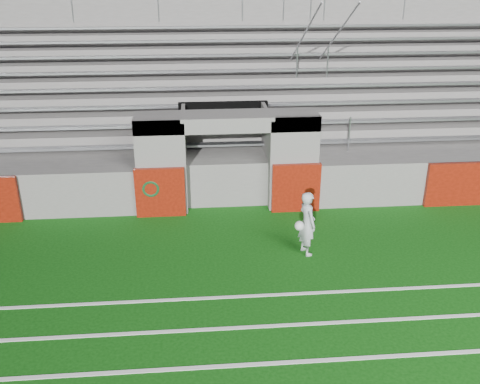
{
  "coord_description": "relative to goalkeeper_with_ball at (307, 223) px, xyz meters",
  "views": [
    {
      "loc": [
        -0.82,
        -10.04,
        6.18
      ],
      "look_at": [
        0.2,
        1.8,
        1.1
      ],
      "focal_mm": 40.0,
      "sensor_mm": 36.0,
      "label": 1
    }
  ],
  "objects": [
    {
      "name": "ground",
      "position": [
        -1.63,
        -0.65,
        -0.77
      ],
      "size": [
        90.0,
        90.0,
        0.0
      ],
      "primitive_type": "plane",
      "color": "#0C430B",
      "rests_on": "ground"
    },
    {
      "name": "hose_coil",
      "position": [
        -3.66,
        2.28,
        0.01
      ],
      "size": [
        0.56,
        0.15,
        0.56
      ],
      "color": "#0D4418",
      "rests_on": "ground"
    },
    {
      "name": "stadium_structure",
      "position": [
        -1.63,
        7.32,
        0.73
      ],
      "size": [
        26.0,
        8.48,
        5.42
      ],
      "color": "#64625F",
      "rests_on": "ground"
    },
    {
      "name": "goalkeeper_with_ball",
      "position": [
        0.0,
        0.0,
        0.0
      ],
      "size": [
        0.61,
        0.73,
        1.53
      ],
      "color": "#B1B5BB",
      "rests_on": "ground"
    }
  ]
}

